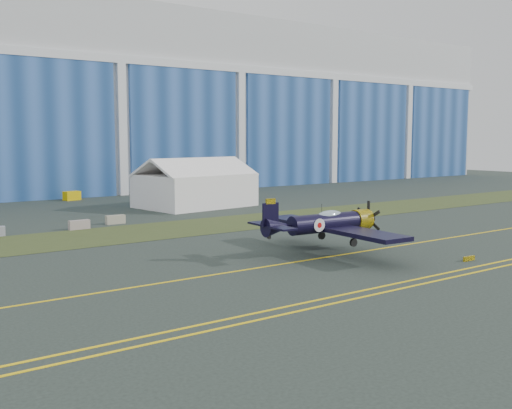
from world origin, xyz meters
TOP-DOWN VIEW (x-y plane):
  - ground at (0.00, 0.00)m, footprint 260.00×260.00m
  - grass_median at (0.00, 14.00)m, footprint 260.00×10.00m
  - taxiway_centreline at (0.00, -5.00)m, footprint 200.00×0.20m
  - edge_line_near at (0.00, -14.50)m, footprint 80.00×0.20m
  - edge_line_far at (0.00, -13.50)m, footprint 80.00×0.20m
  - guard_board_right at (22.00, -12.00)m, footprint 1.20×0.15m
  - warbird at (15.44, -3.84)m, footprint 12.61×14.92m
  - tent at (23.25, 29.40)m, footprint 14.89×11.79m
  - tug at (12.96, 46.47)m, footprint 2.41×1.77m
  - barrier_b at (4.36, 19.07)m, footprint 2.01×0.64m
  - barrier_c at (8.68, 20.56)m, footprint 2.01×0.63m

SIDE VIEW (x-z plane):
  - ground at x=0.00m, z-range 0.00..0.00m
  - taxiway_centreline at x=0.00m, z-range 0.00..0.02m
  - edge_line_near at x=0.00m, z-range 0.00..0.02m
  - edge_line_far at x=0.00m, z-range 0.00..0.02m
  - grass_median at x=0.00m, z-range 0.01..0.03m
  - guard_board_right at x=22.00m, z-range 0.00..0.35m
  - barrier_b at x=4.36m, z-range 0.00..0.90m
  - barrier_c at x=8.68m, z-range 0.00..0.90m
  - tug at x=12.96m, z-range 0.00..1.28m
  - warbird at x=15.44m, z-range 0.25..4.48m
  - tent at x=23.25m, z-range 0.00..6.33m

